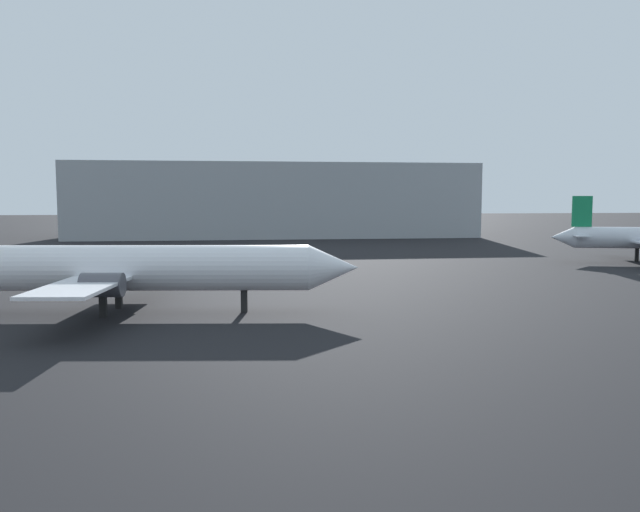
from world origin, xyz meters
name	(u,v)px	position (x,y,z in m)	size (l,w,h in m)	color
airplane_on_taxiway	(124,268)	(-9.20, 39.30, 3.19)	(32.63, 21.67, 10.73)	white
terminal_building	(274,200)	(7.09, 128.50, 7.47)	(81.33, 27.27, 14.94)	#999EA3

